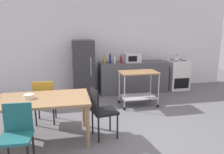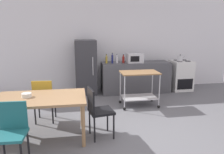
# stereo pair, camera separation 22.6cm
# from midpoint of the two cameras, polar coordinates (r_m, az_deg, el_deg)

# --- Properties ---
(ground_plane) EXTENTS (12.00, 12.00, 0.00)m
(ground_plane) POSITION_cam_midpoint_polar(r_m,az_deg,el_deg) (4.11, 2.40, -14.62)
(ground_plane) COLOR slate
(back_wall) EXTENTS (8.40, 0.12, 2.90)m
(back_wall) POSITION_cam_midpoint_polar(r_m,az_deg,el_deg) (6.81, -4.22, 9.00)
(back_wall) COLOR white
(back_wall) RESTS_ON ground_plane
(kitchen_counter) EXTENTS (2.00, 0.64, 0.90)m
(kitchen_counter) POSITION_cam_midpoint_polar(r_m,az_deg,el_deg) (6.56, 4.45, 0.01)
(kitchen_counter) COLOR #4C4C51
(kitchen_counter) RESTS_ON ground_plane
(dining_table) EXTENTS (1.50, 0.90, 0.75)m
(dining_table) POSITION_cam_midpoint_polar(r_m,az_deg,el_deg) (3.87, -18.99, -6.35)
(dining_table) COLOR #A37A51
(dining_table) RESTS_ON ground_plane
(chair_black) EXTENTS (0.47, 0.47, 0.89)m
(chair_black) POSITION_cam_midpoint_polar(r_m,az_deg,el_deg) (3.81, -4.59, -8.37)
(chair_black) COLOR black
(chair_black) RESTS_ON ground_plane
(chair_teal) EXTENTS (0.42, 0.42, 0.89)m
(chair_teal) POSITION_cam_midpoint_polar(r_m,az_deg,el_deg) (3.33, -25.31, -12.88)
(chair_teal) COLOR #1E666B
(chair_teal) RESTS_ON ground_plane
(chair_mustard) EXTENTS (0.43, 0.43, 0.89)m
(chair_mustard) POSITION_cam_midpoint_polar(r_m,az_deg,el_deg) (4.58, -18.48, -5.37)
(chair_mustard) COLOR gold
(chair_mustard) RESTS_ON ground_plane
(stove_oven) EXTENTS (0.60, 0.61, 0.92)m
(stove_oven) POSITION_cam_midpoint_polar(r_m,az_deg,el_deg) (7.11, 15.69, 0.59)
(stove_oven) COLOR white
(stove_oven) RESTS_ON ground_plane
(refrigerator) EXTENTS (0.60, 0.63, 1.55)m
(refrigerator) POSITION_cam_midpoint_polar(r_m,az_deg,el_deg) (6.34, -8.44, 2.48)
(refrigerator) COLOR #333338
(refrigerator) RESTS_ON ground_plane
(kitchen_cart) EXTENTS (0.91, 0.57, 0.85)m
(kitchen_cart) POSITION_cam_midpoint_polar(r_m,az_deg,el_deg) (5.37, 5.72, -1.52)
(kitchen_cart) COLOR olive
(kitchen_cart) RESTS_ON ground_plane
(bottle_vinegar) EXTENTS (0.06, 0.06, 0.26)m
(bottle_vinegar) POSITION_cam_midpoint_polar(r_m,az_deg,el_deg) (6.22, -3.07, 4.53)
(bottle_vinegar) COLOR gold
(bottle_vinegar) RESTS_ON kitchen_counter
(bottle_wine) EXTENTS (0.06, 0.06, 0.30)m
(bottle_wine) POSITION_cam_midpoint_polar(r_m,az_deg,el_deg) (6.20, -1.55, 4.71)
(bottle_wine) COLOR navy
(bottle_wine) RESTS_ON kitchen_counter
(bottle_hot_sauce) EXTENTS (0.06, 0.06, 0.26)m
(bottle_hot_sauce) POSITION_cam_midpoint_polar(r_m,az_deg,el_deg) (6.23, -0.35, 4.58)
(bottle_hot_sauce) COLOR silver
(bottle_hot_sauce) RESTS_ON kitchen_counter
(bottle_olive_oil) EXTENTS (0.07, 0.07, 0.24)m
(bottle_olive_oil) POSITION_cam_midpoint_polar(r_m,az_deg,el_deg) (6.30, 1.33, 4.59)
(bottle_olive_oil) COLOR maroon
(bottle_olive_oil) RESTS_ON kitchen_counter
(microwave) EXTENTS (0.46, 0.35, 0.26)m
(microwave) POSITION_cam_midpoint_polar(r_m,az_deg,el_deg) (6.38, 4.27, 4.96)
(microwave) COLOR silver
(microwave) RESTS_ON kitchen_counter
(fruit_bowl) EXTENTS (0.16, 0.16, 0.07)m
(fruit_bowl) POSITION_cam_midpoint_polar(r_m,az_deg,el_deg) (3.90, -22.36, -4.68)
(fruit_bowl) COLOR white
(fruit_bowl) RESTS_ON dining_table
(kettle) EXTENTS (0.24, 0.17, 0.19)m
(kettle) POSITION_cam_midpoint_polar(r_m,az_deg,el_deg) (6.88, 15.46, 4.85)
(kettle) COLOR silver
(kettle) RESTS_ON stove_oven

